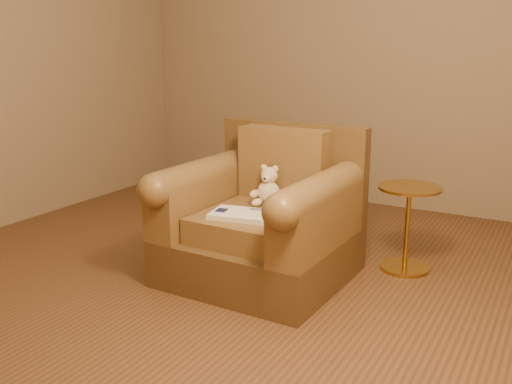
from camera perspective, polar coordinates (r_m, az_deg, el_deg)
The scene contains 5 objects.
floor at distance 3.63m, azimuth -3.27°, elevation -7.92°, with size 4.00×4.00×0.00m, color brown.
armchair at distance 3.46m, azimuth 0.78°, elevation -2.90°, with size 1.03×0.98×0.90m.
teddy_bear at distance 3.49m, azimuth 1.18°, elevation 0.25°, with size 0.18×0.20×0.25m.
guidebook at distance 3.25m, azimuth -1.20°, elevation -2.29°, with size 0.41×0.30×0.03m.
side_table at distance 3.68m, azimuth 14.89°, elevation -3.25°, with size 0.39×0.39×0.54m.
Camera 1 is at (1.82, -2.82, 1.39)m, focal length 40.00 mm.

